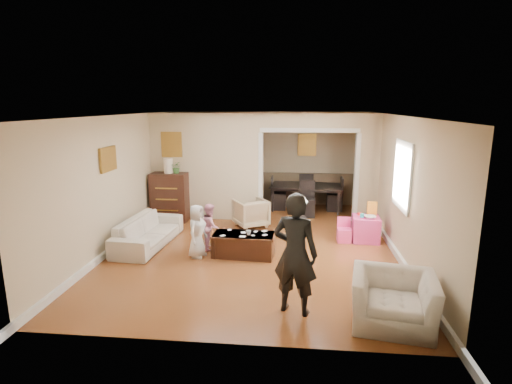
# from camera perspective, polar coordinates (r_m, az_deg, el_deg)

# --- Properties ---
(floor) EXTENTS (7.00, 7.00, 0.00)m
(floor) POSITION_cam_1_polar(r_m,az_deg,el_deg) (8.27, -0.14, -7.42)
(floor) COLOR brown
(floor) RESTS_ON ground
(partition_left) EXTENTS (2.75, 0.18, 2.60)m
(partition_left) POSITION_cam_1_polar(r_m,az_deg,el_deg) (9.89, -7.04, 3.59)
(partition_left) COLOR #C0AF8D
(partition_left) RESTS_ON ground
(partition_right) EXTENTS (0.55, 0.18, 2.60)m
(partition_right) POSITION_cam_1_polar(r_m,az_deg,el_deg) (9.80, 15.54, 3.14)
(partition_right) COLOR #C0AF8D
(partition_right) RESTS_ON ground
(partition_header) EXTENTS (2.22, 0.18, 0.35)m
(partition_header) POSITION_cam_1_polar(r_m,az_deg,el_deg) (9.55, 7.66, 10.04)
(partition_header) COLOR #C0AF8D
(partition_header) RESTS_ON partition_right
(window_pane) EXTENTS (0.03, 0.95, 1.10)m
(window_pane) POSITION_cam_1_polar(r_m,az_deg,el_deg) (7.69, 20.23, 2.24)
(window_pane) COLOR white
(window_pane) RESTS_ON ground
(framed_art_partition) EXTENTS (0.45, 0.03, 0.55)m
(framed_art_partition) POSITION_cam_1_polar(r_m,az_deg,el_deg) (9.94, -11.93, 6.65)
(framed_art_partition) COLOR brown
(framed_art_partition) RESTS_ON partition_left
(framed_art_sofa_wall) EXTENTS (0.03, 0.55, 0.40)m
(framed_art_sofa_wall) POSITION_cam_1_polar(r_m,az_deg,el_deg) (8.01, -20.34, 4.42)
(framed_art_sofa_wall) COLOR brown
(framed_art_alcove) EXTENTS (0.45, 0.03, 0.55)m
(framed_art_alcove) POSITION_cam_1_polar(r_m,az_deg,el_deg) (11.23, 7.28, 6.70)
(framed_art_alcove) COLOR brown
(sofa) EXTENTS (0.91, 2.01, 0.57)m
(sofa) POSITION_cam_1_polar(r_m,az_deg,el_deg) (8.42, -15.11, -5.45)
(sofa) COLOR beige
(sofa) RESTS_ON ground
(armchair_back) EXTENTS (0.96, 0.96, 0.64)m
(armchair_back) POSITION_cam_1_polar(r_m,az_deg,el_deg) (9.35, -0.75, -2.98)
(armchair_back) COLOR tan
(armchair_back) RESTS_ON ground
(armchair_front) EXTENTS (1.18, 1.07, 0.68)m
(armchair_front) POSITION_cam_1_polar(r_m,az_deg,el_deg) (5.64, 18.96, -14.34)
(armchair_front) COLOR beige
(armchair_front) RESTS_ON ground
(dresser) EXTENTS (0.86, 0.48, 1.18)m
(dresser) POSITION_cam_1_polar(r_m,az_deg,el_deg) (9.95, -12.18, -0.70)
(dresser) COLOR black
(dresser) RESTS_ON ground
(table_lamp) EXTENTS (0.22, 0.22, 0.36)m
(table_lamp) POSITION_cam_1_polar(r_m,az_deg,el_deg) (9.81, -12.39, 3.69)
(table_lamp) COLOR beige
(table_lamp) RESTS_ON dresser
(potted_plant) EXTENTS (0.26, 0.22, 0.29)m
(potted_plant) POSITION_cam_1_polar(r_m,az_deg,el_deg) (9.76, -11.26, 3.47)
(potted_plant) COLOR #406E31
(potted_plant) RESTS_ON dresser
(coffee_table) EXTENTS (1.18, 0.65, 0.43)m
(coffee_table) POSITION_cam_1_polar(r_m,az_deg,el_deg) (7.62, -1.77, -7.50)
(coffee_table) COLOR #391B12
(coffee_table) RESTS_ON ground
(coffee_cup) EXTENTS (0.10, 0.10, 0.09)m
(coffee_cup) POSITION_cam_1_polar(r_m,az_deg,el_deg) (7.47, -1.07, -5.82)
(coffee_cup) COLOR silver
(coffee_cup) RESTS_ON coffee_table
(play_table) EXTENTS (0.57, 0.57, 0.52)m
(play_table) POSITION_cam_1_polar(r_m,az_deg,el_deg) (8.69, 15.38, -5.08)
(play_table) COLOR #DF3A8A
(play_table) RESTS_ON ground
(cereal_box) EXTENTS (0.20, 0.08, 0.30)m
(cereal_box) POSITION_cam_1_polar(r_m,az_deg,el_deg) (8.69, 16.21, -2.30)
(cereal_box) COLOR yellow
(cereal_box) RESTS_ON play_table
(cyan_cup) EXTENTS (0.08, 0.08, 0.08)m
(cyan_cup) POSITION_cam_1_polar(r_m,az_deg,el_deg) (8.54, 14.89, -3.25)
(cyan_cup) COLOR #25BABA
(cyan_cup) RESTS_ON play_table
(toy_block) EXTENTS (0.09, 0.08, 0.05)m
(toy_block) POSITION_cam_1_polar(r_m,az_deg,el_deg) (8.70, 14.58, -3.04)
(toy_block) COLOR red
(toy_block) RESTS_ON play_table
(play_bowl) EXTENTS (0.25, 0.25, 0.06)m
(play_bowl) POSITION_cam_1_polar(r_m,az_deg,el_deg) (8.50, 15.96, -3.46)
(play_bowl) COLOR silver
(play_bowl) RESTS_ON play_table
(dining_table) EXTENTS (2.01, 1.26, 0.67)m
(dining_table) POSITION_cam_1_polar(r_m,az_deg,el_deg) (10.87, 7.19, -0.80)
(dining_table) COLOR black
(dining_table) RESTS_ON ground
(adult_person) EXTENTS (0.72, 0.58, 1.70)m
(adult_person) POSITION_cam_1_polar(r_m,az_deg,el_deg) (5.45, 5.60, -8.75)
(adult_person) COLOR black
(adult_person) RESTS_ON ground
(child_kneel_a) EXTENTS (0.43, 0.55, 1.00)m
(child_kneel_a) POSITION_cam_1_polar(r_m,az_deg,el_deg) (7.54, -8.39, -5.54)
(child_kneel_a) COLOR silver
(child_kneel_a) RESTS_ON ground
(child_kneel_b) EXTENTS (0.45, 0.52, 0.91)m
(child_kneel_b) POSITION_cam_1_polar(r_m,az_deg,el_deg) (7.93, -6.54, -4.90)
(child_kneel_b) COLOR pink
(child_kneel_b) RESTS_ON ground
(child_toddler) EXTENTS (0.49, 0.43, 0.79)m
(child_toddler) POSITION_cam_1_polar(r_m,az_deg,el_deg) (8.21, 6.21, -4.73)
(child_toddler) COLOR black
(child_toddler) RESTS_ON ground
(craft_papers) EXTENTS (0.90, 0.48, 0.00)m
(craft_papers) POSITION_cam_1_polar(r_m,az_deg,el_deg) (7.55, -1.38, -5.94)
(craft_papers) COLOR white
(craft_papers) RESTS_ON coffee_table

